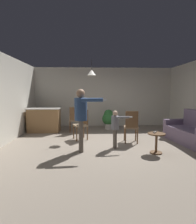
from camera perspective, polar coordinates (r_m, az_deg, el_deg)
The scene contains 13 objects.
ground at distance 5.44m, azimuth 4.25°, elevation -10.36°, with size 7.68×7.68×0.00m, color gray.
wall_back at distance 8.41m, azimuth 1.79°, elevation 4.76°, with size 6.40×0.10×2.70m, color silver.
couch_floral at distance 6.25m, azimuth 27.82°, elevation -5.77°, with size 1.05×1.88×1.00m.
kitchen_counter at distance 7.42m, azimuth -16.72°, elevation -2.42°, with size 1.26×0.66×0.95m.
side_table_by_couch at distance 4.87m, azimuth 18.05°, elevation -8.64°, with size 0.44×0.44×0.52m.
person_adult at distance 4.68m, azimuth -5.32°, elevation -0.36°, with size 0.82×0.48×1.64m.
person_child at distance 5.00m, azimuth 5.56°, elevation -4.13°, with size 0.57×0.30×1.05m.
dining_chair_by_counter at distance 7.06m, azimuth -7.46°, elevation -2.08°, with size 0.45×0.45×1.00m.
dining_chair_near_wall at distance 5.62m, azimuth 10.50°, elevation -4.22°, with size 0.46×0.46×1.00m.
dining_chair_centre_back at distance 5.99m, azimuth -4.98°, elevation -3.51°, with size 0.54×0.54×1.00m.
potted_plant_corner at distance 7.70m, azimuth 3.36°, elevation -2.01°, with size 0.54×0.54×0.84m.
spare_remote_on_table at distance 4.84m, azimuth 17.65°, elevation -6.15°, with size 0.04×0.13×0.04m, color white.
ceiling_light_pendant at distance 6.44m, azimuth -2.05°, elevation 12.41°, with size 0.32×0.32×0.55m.
Camera 1 is at (-0.62, -5.19, 1.53)m, focal length 28.78 mm.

